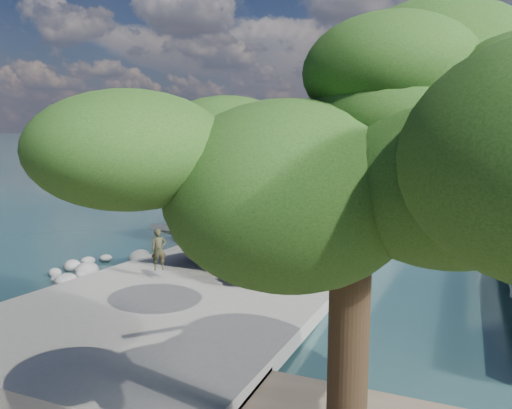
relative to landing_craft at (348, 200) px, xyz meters
name	(u,v)px	position (x,y,z in m)	size (l,w,h in m)	color
ground	(210,291)	(-0.82, -21.86, -0.92)	(1400.00, 1400.00, 0.00)	#1B3942
boat_ramp	(197,293)	(-0.82, -22.86, -0.67)	(10.00, 18.00, 0.50)	slate
shoreline_rocks	(96,272)	(-7.02, -21.36, -0.92)	(3.20, 5.60, 0.90)	slate
distant_headlands	(509,136)	(49.18, 538.14, -0.92)	(1000.00, 240.00, 48.00)	#395032
landing_craft	(348,200)	(0.00, 0.00, 0.00)	(11.20, 38.34, 11.27)	#464F52
military_truck	(274,225)	(0.63, -18.39, 1.28)	(3.97, 7.69, 3.43)	black
soldier	(159,259)	(-2.71, -22.59, 0.41)	(0.61, 0.40, 1.67)	black
overhang_tree	(327,138)	(6.20, -30.64, 5.42)	(8.71, 8.02, 7.91)	#2F2213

